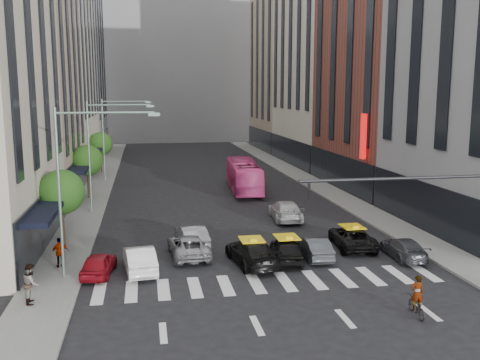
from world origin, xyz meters
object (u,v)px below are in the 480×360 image
taxi_left (252,252)px  car_white_front (139,259)px  pedestrian_near (31,283)px  pedestrian_far (60,252)px  streetlamp_mid (101,142)px  taxi_center (286,249)px  streetlamp_far (112,128)px  car_red (99,264)px  bus (244,176)px  motorcycle (416,306)px  streetlamp_near (77,170)px

taxi_left → car_white_front: bearing=-6.6°
pedestrian_near → pedestrian_far: size_ratio=1.12×
streetlamp_mid → car_white_front: 16.63m
taxi_center → pedestrian_near: bearing=25.7°
streetlamp_far → pedestrian_far: streetlamp_far is taller
car_red → pedestrian_far: (-2.20, 1.34, 0.36)m
bus → streetlamp_mid: bearing=33.6°
pedestrian_far → bus: bearing=-145.0°
streetlamp_mid → pedestrian_far: streetlamp_mid is taller
motorcycle → pedestrian_far: 19.12m
streetlamp_near → taxi_center: size_ratio=2.10×
car_white_front → pedestrian_far: bearing=-21.4°
car_white_front → streetlamp_far: bearing=-91.2°
streetlamp_far → taxi_left: 33.20m
streetlamp_mid → car_red: size_ratio=2.43×
taxi_left → pedestrian_far: size_ratio=3.02×
car_white_front → taxi_left: (6.40, 0.10, 0.01)m
streetlamp_mid → car_red: bearing=-86.9°
car_red → pedestrian_near: (-2.74, -3.82, 0.47)m
car_white_front → motorcycle: size_ratio=2.59×
taxi_center → bus: (1.66, 22.64, 0.83)m
streetlamp_far → taxi_center: size_ratio=2.10×
streetlamp_near → motorcycle: bearing=-27.0°
taxi_left → streetlamp_near: bearing=-4.0°
pedestrian_far → pedestrian_near: bearing=62.8°
car_red → bus: size_ratio=0.33×
taxi_center → pedestrian_far: size_ratio=2.53×
streetlamp_mid → streetlamp_far: size_ratio=1.00×
car_white_front → streetlamp_mid: bearing=-85.6°
motorcycle → streetlamp_far: bearing=-63.4°
car_white_front → bus: bearing=-120.6°
car_red → motorcycle: (14.43, -8.08, -0.18)m
bus → pedestrian_near: 30.96m
car_white_front → pedestrian_far: size_ratio=2.63×
streetlamp_near → bus: bearing=60.6°
taxi_center → bus: 22.71m
taxi_left → pedestrian_near: pedestrian_near is taller
car_white_front → bus: 25.17m
streetlamp_far → bus: streetlamp_far is taller
streetlamp_near → taxi_left: 10.78m
taxi_left → bus: 23.21m
bus → pedestrian_near: bus is taller
streetlamp_near → pedestrian_near: streetlamp_near is taller
car_red → pedestrian_far: 2.60m
car_red → taxi_center: 10.76m
car_white_front → taxi_center: bearing=175.7°
streetlamp_far → car_white_front: streetlamp_far is taller
streetlamp_near → streetlamp_mid: (0.00, 16.00, 0.00)m
streetlamp_far → taxi_left: (9.44, -31.41, -5.16)m
streetlamp_far → taxi_left: bearing=-73.3°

